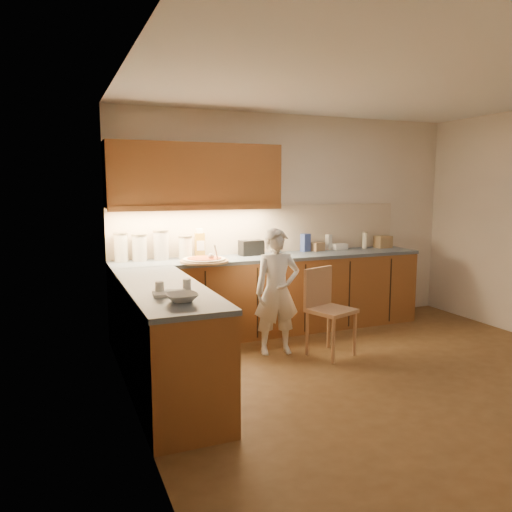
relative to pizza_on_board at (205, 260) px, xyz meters
name	(u,v)px	position (x,y,z in m)	size (l,w,h in m)	color
room	(392,193)	(1.28, -1.49, 0.73)	(4.54, 4.50, 2.62)	brown
l_counter	(244,306)	(0.36, -0.24, -0.48)	(3.77, 2.62, 0.92)	brown
backsplash	(264,229)	(0.90, 0.50, 0.27)	(3.75, 0.02, 0.58)	beige
upper_cabinets	(195,175)	(0.00, 0.33, 0.91)	(1.95, 0.36, 0.73)	brown
pizza_on_board	(205,260)	(0.00, 0.00, 0.00)	(0.52, 0.52, 0.21)	tan
child	(277,291)	(0.62, -0.53, -0.29)	(0.48, 0.31, 1.31)	white
wooden_chair	(326,305)	(1.07, -0.75, -0.42)	(0.52, 0.52, 0.90)	tan
mixing_bowl	(182,297)	(-0.67, -1.70, 0.01)	(0.23, 0.23, 0.06)	white
canister_a	(121,247)	(-0.82, 0.38, 0.14)	(0.16, 0.16, 0.31)	silver
canister_b	(140,247)	(-0.63, 0.36, 0.13)	(0.17, 0.17, 0.30)	white
canister_c	(161,245)	(-0.39, 0.37, 0.14)	(0.18, 0.18, 0.33)	silver
canister_d	(185,247)	(-0.12, 0.34, 0.11)	(0.16, 0.16, 0.26)	white
oil_jug	(200,244)	(0.05, 0.37, 0.13)	(0.12, 0.09, 0.33)	#B28A23
toaster	(251,248)	(0.67, 0.33, 0.07)	(0.29, 0.18, 0.18)	black
steel_pot	(276,248)	(1.01, 0.38, 0.03)	(0.15, 0.15, 0.11)	silver
blue_box	(305,243)	(1.42, 0.38, 0.09)	(0.11, 0.08, 0.22)	#344A9D
card_box_a	(318,247)	(1.60, 0.38, 0.03)	(0.15, 0.11, 0.11)	#A68059
white_bottle	(329,242)	(1.78, 0.43, 0.07)	(0.06, 0.06, 0.19)	silver
flat_pack	(339,247)	(1.92, 0.39, 0.01)	(0.19, 0.13, 0.07)	white
tall_jar	(365,240)	(2.30, 0.38, 0.09)	(0.07, 0.07, 0.22)	white
card_box_b	(383,242)	(2.56, 0.34, 0.05)	(0.20, 0.16, 0.16)	#A28357
dough_cloth	(170,293)	(-0.70, -1.44, -0.01)	(0.25, 0.20, 0.02)	white
spice_jar_a	(160,288)	(-0.76, -1.38, 0.02)	(0.07, 0.07, 0.09)	silver
spice_jar_b	(187,284)	(-0.54, -1.32, 0.02)	(0.06, 0.06, 0.09)	white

